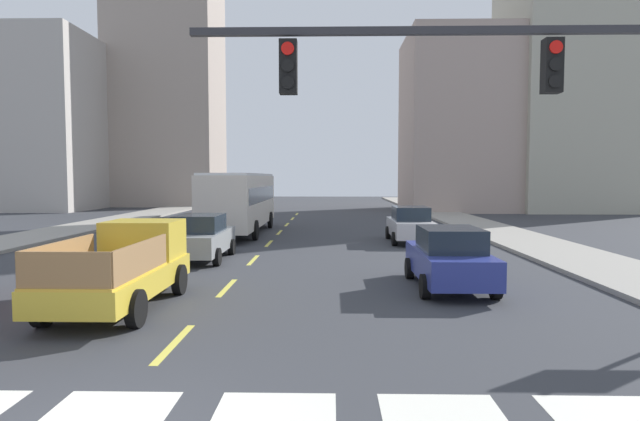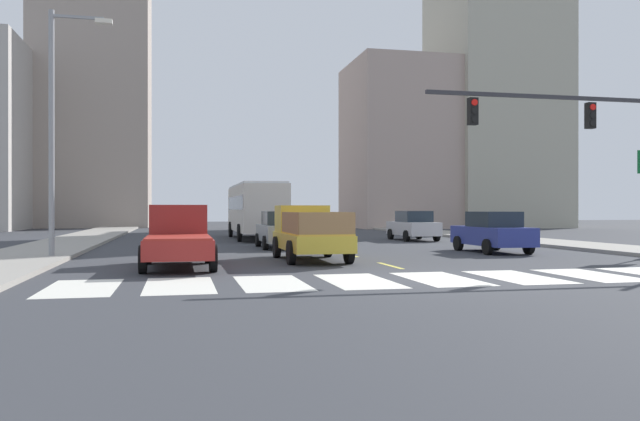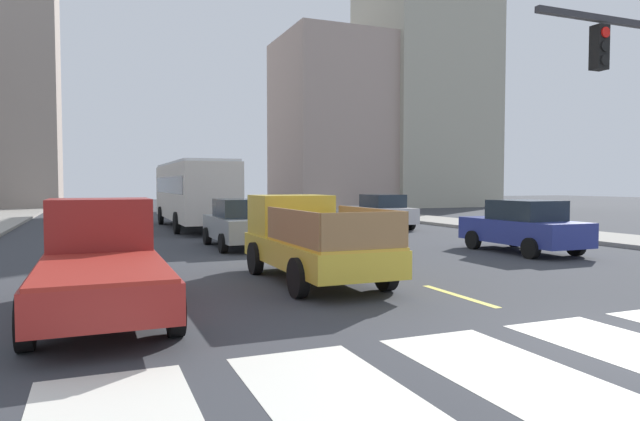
{
  "view_description": "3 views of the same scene",
  "coord_description": "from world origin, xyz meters",
  "px_view_note": "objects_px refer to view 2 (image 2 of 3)",
  "views": [
    {
      "loc": [
        2.95,
        -5.69,
        3.12
      ],
      "look_at": [
        2.51,
        14.14,
        1.87
      ],
      "focal_mm": 29.7,
      "sensor_mm": 36.0,
      "label": 1
    },
    {
      "loc": [
        -6.63,
        -15.5,
        1.81
      ],
      "look_at": [
        -0.73,
        11.16,
        1.76
      ],
      "focal_mm": 35.8,
      "sensor_mm": 36.0,
      "label": 2
    },
    {
      "loc": [
        -6.75,
        -5.19,
        2.24
      ],
      "look_at": [
        0.82,
        13.39,
        1.29
      ],
      "focal_mm": 31.24,
      "sensor_mm": 36.0,
      "label": 3
    }
  ],
  "objects_px": {
    "pickup_stakebed": "(308,234)",
    "pickup_dark": "(178,237)",
    "sedan_far": "(492,232)",
    "traffic_signal_gantry": "(623,135)",
    "sedan_near_left": "(413,226)",
    "streetlight_left": "(56,122)",
    "city_bus": "(256,207)",
    "sedan_mid": "(281,230)"
  },
  "relations": [
    {
      "from": "pickup_stakebed",
      "to": "traffic_signal_gantry",
      "type": "bearing_deg",
      "value": -25.41
    },
    {
      "from": "city_bus",
      "to": "pickup_dark",
      "type": "bearing_deg",
      "value": -102.21
    },
    {
      "from": "pickup_stakebed",
      "to": "sedan_near_left",
      "type": "bearing_deg",
      "value": 53.38
    },
    {
      "from": "sedan_near_left",
      "to": "traffic_signal_gantry",
      "type": "bearing_deg",
      "value": -87.4
    },
    {
      "from": "sedan_far",
      "to": "traffic_signal_gantry",
      "type": "relative_size",
      "value": 0.42
    },
    {
      "from": "city_bus",
      "to": "sedan_mid",
      "type": "bearing_deg",
      "value": -87.43
    },
    {
      "from": "city_bus",
      "to": "sedan_mid",
      "type": "relative_size",
      "value": 2.45
    },
    {
      "from": "pickup_dark",
      "to": "sedan_mid",
      "type": "xyz_separation_m",
      "value": [
        4.67,
        8.82,
        -0.06
      ]
    },
    {
      "from": "sedan_far",
      "to": "pickup_dark",
      "type": "bearing_deg",
      "value": -165.89
    },
    {
      "from": "city_bus",
      "to": "traffic_signal_gantry",
      "type": "relative_size",
      "value": 1.04
    },
    {
      "from": "pickup_dark",
      "to": "sedan_far",
      "type": "xyz_separation_m",
      "value": [
        12.9,
        3.92,
        -0.06
      ]
    },
    {
      "from": "sedan_far",
      "to": "streetlight_left",
      "type": "height_order",
      "value": "streetlight_left"
    },
    {
      "from": "city_bus",
      "to": "streetlight_left",
      "type": "height_order",
      "value": "streetlight_left"
    },
    {
      "from": "pickup_stakebed",
      "to": "sedan_near_left",
      "type": "distance_m",
      "value": 15.36
    },
    {
      "from": "sedan_near_left",
      "to": "sedan_mid",
      "type": "height_order",
      "value": "same"
    },
    {
      "from": "streetlight_left",
      "to": "sedan_mid",
      "type": "bearing_deg",
      "value": 29.05
    },
    {
      "from": "pickup_dark",
      "to": "city_bus",
      "type": "distance_m",
      "value": 18.69
    },
    {
      "from": "city_bus",
      "to": "sedan_near_left",
      "type": "height_order",
      "value": "city_bus"
    },
    {
      "from": "sedan_near_left",
      "to": "sedan_far",
      "type": "xyz_separation_m",
      "value": [
        -0.46,
        -10.52,
        0.0
      ]
    },
    {
      "from": "sedan_far",
      "to": "sedan_near_left",
      "type": "bearing_deg",
      "value": 84.67
    },
    {
      "from": "pickup_stakebed",
      "to": "traffic_signal_gantry",
      "type": "xyz_separation_m",
      "value": [
        9.7,
        -4.26,
        3.32
      ]
    },
    {
      "from": "sedan_far",
      "to": "sedan_mid",
      "type": "xyz_separation_m",
      "value": [
        -8.23,
        4.9,
        0.0
      ]
    },
    {
      "from": "sedan_mid",
      "to": "pickup_dark",
      "type": "bearing_deg",
      "value": -119.99
    },
    {
      "from": "pickup_stakebed",
      "to": "pickup_dark",
      "type": "bearing_deg",
      "value": -159.69
    },
    {
      "from": "sedan_mid",
      "to": "sedan_near_left",
      "type": "bearing_deg",
      "value": 30.76
    },
    {
      "from": "sedan_far",
      "to": "pickup_stakebed",
      "type": "bearing_deg",
      "value": -168.81
    },
    {
      "from": "sedan_near_left",
      "to": "sedan_mid",
      "type": "distance_m",
      "value": 10.35
    },
    {
      "from": "sedan_near_left",
      "to": "pickup_dark",
      "type": "bearing_deg",
      "value": -133.27
    },
    {
      "from": "streetlight_left",
      "to": "city_bus",
      "type": "bearing_deg",
      "value": 58.05
    },
    {
      "from": "sedan_mid",
      "to": "traffic_signal_gantry",
      "type": "xyz_separation_m",
      "value": [
        9.6,
        -11.24,
        3.39
      ]
    },
    {
      "from": "streetlight_left",
      "to": "pickup_stakebed",
      "type": "bearing_deg",
      "value": -12.6
    },
    {
      "from": "pickup_dark",
      "to": "sedan_near_left",
      "type": "relative_size",
      "value": 1.18
    },
    {
      "from": "city_bus",
      "to": "sedan_far",
      "type": "bearing_deg",
      "value": -57.57
    },
    {
      "from": "pickup_dark",
      "to": "sedan_mid",
      "type": "distance_m",
      "value": 9.98
    },
    {
      "from": "pickup_dark",
      "to": "traffic_signal_gantry",
      "type": "relative_size",
      "value": 0.5
    },
    {
      "from": "pickup_stakebed",
      "to": "sedan_mid",
      "type": "height_order",
      "value": "pickup_stakebed"
    },
    {
      "from": "streetlight_left",
      "to": "sedan_near_left",
      "type": "bearing_deg",
      "value": 30.96
    },
    {
      "from": "pickup_dark",
      "to": "pickup_stakebed",
      "type": "bearing_deg",
      "value": 23.46
    },
    {
      "from": "sedan_near_left",
      "to": "sedan_far",
      "type": "distance_m",
      "value": 10.53
    },
    {
      "from": "sedan_mid",
      "to": "pickup_stakebed",
      "type": "bearing_deg",
      "value": -92.9
    },
    {
      "from": "pickup_stakebed",
      "to": "city_bus",
      "type": "relative_size",
      "value": 0.48
    },
    {
      "from": "pickup_stakebed",
      "to": "pickup_dark",
      "type": "distance_m",
      "value": 4.93
    }
  ]
}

